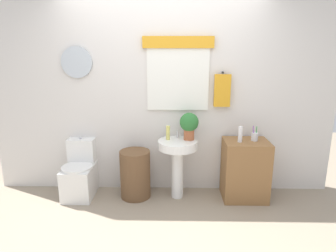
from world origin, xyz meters
TOP-DOWN VIEW (x-y plane):
  - ground_plane at (0.00, 0.00)m, footprint 8.00×8.00m
  - back_wall at (0.00, 1.15)m, footprint 4.40×0.18m
  - toilet at (-1.05, 0.88)m, footprint 0.38×0.51m
  - laundry_hamper at (-0.34, 0.85)m, footprint 0.38×0.38m
  - pedestal_sink at (0.20, 0.85)m, footprint 0.49×0.49m
  - faucet at (0.20, 0.97)m, footprint 0.03×0.03m
  - wooden_cabinet at (1.04, 0.85)m, footprint 0.54×0.44m
  - soap_bottle at (0.08, 0.90)m, footprint 0.05×0.05m
  - potted_plant at (0.34, 0.91)m, footprint 0.23×0.23m
  - lotion_bottle at (0.95, 0.81)m, footprint 0.05×0.05m
  - toothbrush_cup at (1.14, 0.87)m, footprint 0.08×0.08m

SIDE VIEW (x-z plane):
  - ground_plane at x=0.00m, z-range 0.00..0.00m
  - toilet at x=-1.05m, z-range -0.09..0.65m
  - laundry_hamper at x=-0.34m, z-range 0.00..0.61m
  - wooden_cabinet at x=1.04m, z-range 0.00..0.75m
  - pedestal_sink at x=0.20m, z-range 0.18..0.93m
  - faucet at x=0.20m, z-range 0.75..0.85m
  - toothbrush_cup at x=1.14m, z-range 0.71..0.90m
  - soap_bottle at x=0.08m, z-range 0.75..0.92m
  - lotion_bottle at x=0.95m, z-range 0.75..0.94m
  - potted_plant at x=0.34m, z-range 0.78..1.12m
  - back_wall at x=0.00m, z-range 0.01..2.61m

